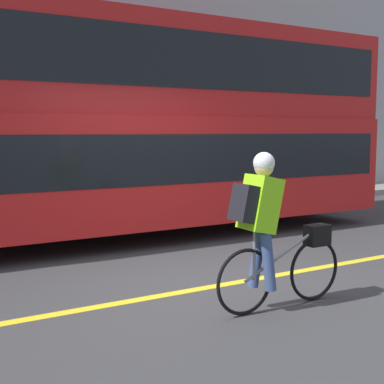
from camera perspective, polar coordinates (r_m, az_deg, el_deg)
ground_plane at (r=6.40m, az=2.15°, el=-9.79°), size 80.00×80.00×0.00m
road_center_line at (r=6.33m, az=2.64°, el=-9.97°), size 50.00×0.14×0.01m
sidewalk_curb at (r=11.60m, az=-13.71°, el=-2.23°), size 60.00×1.65×0.15m
building_facade at (r=12.61m, az=-15.58°, el=16.47°), size 60.00×0.30×8.06m
bus at (r=9.14m, az=-6.77°, el=7.70°), size 9.29×2.57×3.58m
cyclist_on_bike at (r=5.36m, az=8.20°, el=-3.59°), size 1.58×0.32×1.60m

